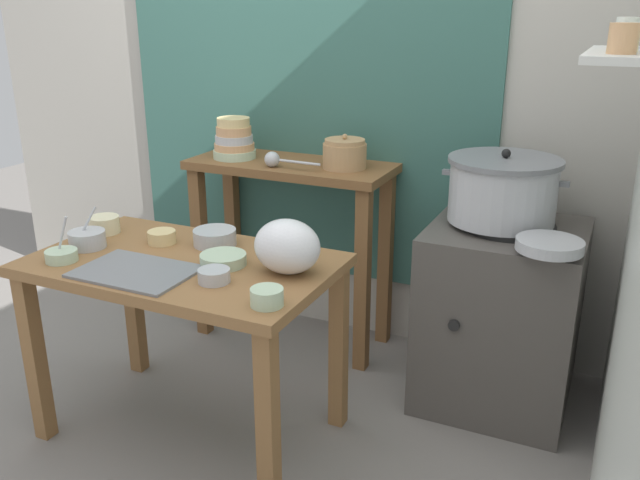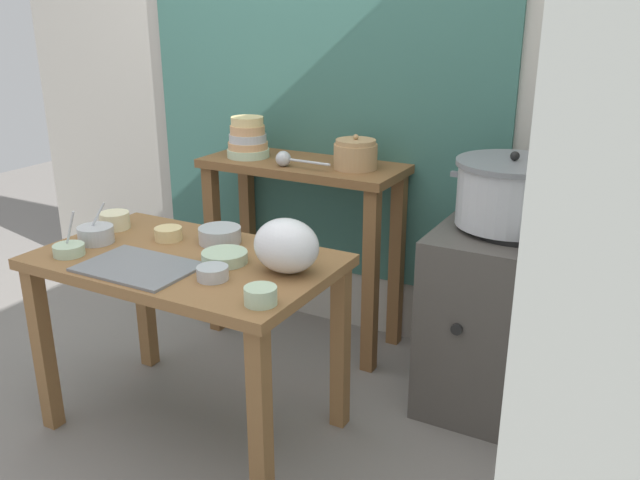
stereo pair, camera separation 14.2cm
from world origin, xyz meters
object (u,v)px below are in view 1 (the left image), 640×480
clay_pot (345,154)px  prep_bowl_0 (61,255)px  plastic_bag (287,247)px  back_shelf_table (291,208)px  prep_bowl_2 (104,224)px  steamer_pot (503,190)px  prep_bowl_8 (267,296)px  prep_bowl_6 (87,239)px  prep_bowl_3 (162,236)px  prep_bowl_4 (214,275)px  prep_table (184,288)px  stove_block (500,315)px  bowl_stack_enamel (234,140)px  ladle (274,160)px  prep_bowl_7 (223,259)px  wide_pan (550,245)px  prep_bowl_5 (277,245)px  serving_tray (136,271)px  prep_bowl_1 (215,237)px

clay_pot → prep_bowl_0: (-0.65, -1.07, -0.22)m
plastic_bag → back_shelf_table: bearing=116.6°
clay_pot → prep_bowl_2: (-0.73, -0.75, -0.21)m
steamer_pot → prep_bowl_8: size_ratio=4.70×
steamer_pot → clay_pot: size_ratio=2.49×
prep_bowl_6 → back_shelf_table: bearing=66.6°
prep_bowl_3 → prep_bowl_4: prep_bowl_3 is taller
prep_table → stove_block: bearing=35.9°
bowl_stack_enamel → prep_bowl_0: bowl_stack_enamel is taller
stove_block → ladle: 1.19m
prep_bowl_7 → wide_pan: bearing=24.2°
prep_bowl_5 → wide_pan: bearing=16.8°
bowl_stack_enamel → prep_bowl_3: bowl_stack_enamel is taller
back_shelf_table → serving_tray: bearing=-93.5°
prep_bowl_2 → prep_bowl_6: bearing=-69.1°
back_shelf_table → stove_block: size_ratio=1.23×
steamer_pot → prep_bowl_2: steamer_pot is taller
steamer_pot → plastic_bag: size_ratio=2.07×
prep_bowl_0 → steamer_pot: bearing=34.8°
clay_pot → prep_bowl_3: (-0.44, -0.76, -0.22)m
stove_block → prep_bowl_1: (-1.01, -0.56, 0.37)m
bowl_stack_enamel → prep_bowl_2: size_ratio=1.68×
prep_bowl_2 → prep_bowl_3: size_ratio=1.12×
serving_tray → prep_bowl_7: 0.30m
stove_block → prep_bowl_7: stove_block is taller
prep_bowl_8 → prep_bowl_0: bearing=178.8°
steamer_pot → bowl_stack_enamel: bowl_stack_enamel is taller
bowl_stack_enamel → prep_bowl_0: (-0.10, -1.03, -0.24)m
prep_bowl_3 → back_shelf_table: bearing=77.2°
prep_bowl_2 → prep_bowl_4: prep_bowl_2 is taller
stove_block → bowl_stack_enamel: 1.45m
prep_bowl_3 → prep_bowl_5: prep_bowl_5 is taller
wide_pan → steamer_pot: bearing=129.3°
wide_pan → prep_bowl_0: (-1.59, -0.68, -0.06)m
prep_bowl_4 → plastic_bag: bearing=44.1°
bowl_stack_enamel → prep_bowl_8: size_ratio=1.96×
bowl_stack_enamel → prep_bowl_1: 0.76m
wide_pan → prep_bowl_5: wide_pan is taller
plastic_bag → prep_bowl_7: size_ratio=1.43×
prep_table → prep_bowl_6: 0.43m
stove_block → prep_bowl_6: (-1.43, -0.79, 0.37)m
stove_block → prep_bowl_1: bearing=-151.1°
prep_bowl_8 → stove_block: bearing=59.7°
prep_table → prep_bowl_7: prep_bowl_7 is taller
prep_table → ladle: (-0.03, 0.75, 0.33)m
stove_block → serving_tray: (-1.10, -0.91, 0.34)m
ladle → prep_bowl_2: 0.79m
steamer_pot → prep_bowl_4: size_ratio=4.52×
prep_bowl_3 → steamer_pot: bearing=29.0°
back_shelf_table → serving_tray: 1.05m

